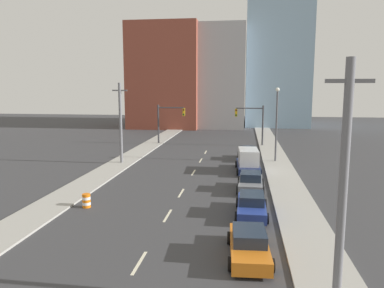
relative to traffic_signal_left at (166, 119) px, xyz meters
name	(u,v)px	position (x,y,z in m)	size (l,w,h in m)	color
sidewalk_left	(160,139)	(-2.02, 4.31, -3.62)	(2.92, 97.74, 0.13)	#9E9B93
sidewalk_right	(268,141)	(14.74, 4.31, -3.62)	(2.92, 97.74, 0.13)	#9E9B93
lane_stripe_at_8m	(139,263)	(6.36, -36.77, -3.68)	(0.16, 2.40, 0.01)	beige
lane_stripe_at_14m	(168,216)	(6.36, -30.17, -3.68)	(0.16, 2.40, 0.01)	beige
lane_stripe_at_20m	(181,193)	(6.36, -24.92, -3.68)	(0.16, 2.40, 0.01)	beige
lane_stripe_at_27m	(193,173)	(6.36, -17.77, -3.68)	(0.16, 2.40, 0.01)	beige
lane_stripe_at_33m	(201,160)	(6.36, -11.66, -3.68)	(0.16, 2.40, 0.01)	beige
lane_stripe_at_38m	(206,152)	(6.36, -6.14, -3.68)	(0.16, 2.40, 0.01)	beige
building_brick_left	(168,77)	(-4.89, 25.48, 6.66)	(14.00, 16.00, 20.68)	brown
building_office_center	(217,78)	(5.15, 29.48, 6.55)	(12.00, 20.00, 20.46)	#A8A8AD
building_glass_right	(277,32)	(17.83, 33.48, 16.45)	(13.00, 20.00, 40.27)	#8CADC6
traffic_signal_left	(166,119)	(0.00, 0.00, 0.00)	(4.01, 0.35, 5.69)	#38383D
traffic_signal_right	(254,120)	(12.54, 0.00, 0.00)	(4.01, 0.35, 5.69)	#38383D
utility_pole_right_near	(343,186)	(14.60, -39.36, 1.02)	(1.60, 0.32, 9.17)	slate
utility_pole_left_mid	(121,123)	(-1.92, -14.52, 0.76)	(1.60, 0.32, 8.64)	slate
traffic_barrel	(86,201)	(0.51, -29.29, -3.21)	(0.56, 0.56, 0.95)	orange
street_lamp	(277,119)	(14.61, -11.45, 1.05)	(0.44, 0.44, 8.14)	#4C4C51
sedan_orange	(249,244)	(11.46, -35.43, -3.04)	(2.25, 4.83, 1.39)	orange
sedan_blue	(252,205)	(11.69, -29.31, -3.03)	(2.06, 4.74, 1.42)	navy
sedan_gray	(251,182)	(11.72, -23.47, -3.00)	(2.20, 4.35, 1.49)	slate
box_truck_navy	(248,161)	(11.59, -16.67, -2.63)	(2.57, 5.76, 2.25)	#141E47
sedan_white	(248,154)	(11.59, -10.23, -3.02)	(2.30, 4.52, 1.45)	silver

